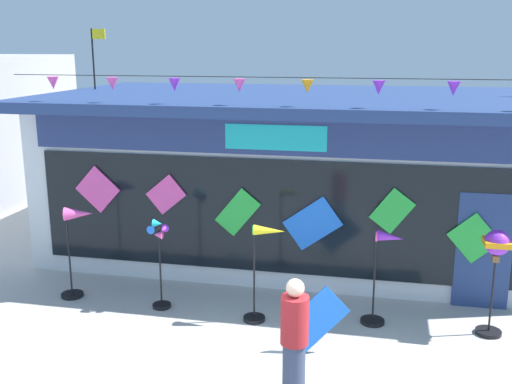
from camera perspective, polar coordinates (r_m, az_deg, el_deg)
name	(u,v)px	position (r m, az deg, el deg)	size (l,w,h in m)	color
kite_shop_building	(297,170)	(13.03, 3.90, 2.10)	(10.22, 5.96, 4.71)	silver
wind_spinner_far_left	(76,235)	(10.80, -16.74, -3.96)	(0.69, 0.39, 1.66)	black
wind_spinner_left	(159,256)	(10.13, -9.21, -6.05)	(0.33, 0.31, 1.57)	black
wind_spinner_center_left	(263,263)	(9.51, 0.65, -6.79)	(0.67, 0.36, 1.62)	black
wind_spinner_center_right	(382,272)	(9.67, 11.91, -7.49)	(0.62, 0.38, 1.54)	black
wind_spinner_right	(496,254)	(9.68, 21.92, -5.51)	(0.39, 0.39, 1.68)	black
person_mid_plaza	(294,343)	(7.42, 3.67, -14.19)	(0.34, 0.34, 1.68)	#333D56
display_kite_on_ground	(315,320)	(8.84, 5.66, -12.03)	(0.50, 0.03, 0.92)	blue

